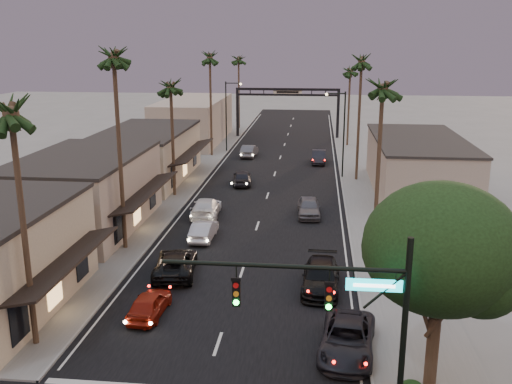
% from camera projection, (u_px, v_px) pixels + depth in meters
% --- Properties ---
extents(ground, '(200.00, 200.00, 0.00)m').
position_uv_depth(ground, '(270.00, 188.00, 56.05)').
color(ground, slate).
rests_on(ground, ground).
extents(road, '(14.00, 120.00, 0.02)m').
position_uv_depth(road, '(274.00, 176.00, 60.85)').
color(road, black).
rests_on(road, ground).
extents(sidewalk_left, '(5.00, 92.00, 0.12)m').
position_uv_depth(sidewalk_left, '(200.00, 160.00, 68.55)').
color(sidewalk_left, slate).
rests_on(sidewalk_left, ground).
extents(sidewalk_right, '(5.00, 92.00, 0.12)m').
position_uv_depth(sidewalk_right, '(360.00, 164.00, 66.58)').
color(sidewalk_right, slate).
rests_on(sidewalk_right, ground).
extents(storefront_mid, '(8.00, 14.00, 5.50)m').
position_uv_depth(storefront_mid, '(85.00, 194.00, 43.24)').
color(storefront_mid, gray).
rests_on(storefront_mid, ground).
extents(storefront_far, '(8.00, 16.00, 5.00)m').
position_uv_depth(storefront_far, '(146.00, 156.00, 58.68)').
color(storefront_far, tan).
rests_on(storefront_far, ground).
extents(storefront_dist, '(8.00, 20.00, 6.00)m').
position_uv_depth(storefront_dist, '(194.00, 121.00, 80.64)').
color(storefront_dist, gray).
rests_on(storefront_dist, ground).
extents(building_right, '(8.00, 18.00, 5.00)m').
position_uv_depth(building_right, '(418.00, 166.00, 53.95)').
color(building_right, gray).
rests_on(building_right, ground).
extents(traffic_signal, '(8.51, 0.22, 7.80)m').
position_uv_depth(traffic_signal, '(349.00, 310.00, 19.57)').
color(traffic_signal, black).
rests_on(traffic_signal, ground).
extents(corner_tree, '(6.20, 6.20, 8.80)m').
position_uv_depth(corner_tree, '(443.00, 254.00, 22.26)').
color(corner_tree, '#38281C').
rests_on(corner_tree, ground).
extents(arch, '(15.20, 0.40, 7.27)m').
position_uv_depth(arch, '(288.00, 100.00, 83.44)').
color(arch, black).
rests_on(arch, ground).
extents(streetlight_right, '(2.13, 0.30, 9.00)m').
position_uv_depth(streetlight_right, '(341.00, 127.00, 58.76)').
color(streetlight_right, black).
rests_on(streetlight_right, ground).
extents(streetlight_left, '(2.13, 0.30, 9.00)m').
position_uv_depth(streetlight_left, '(228.00, 111.00, 72.68)').
color(streetlight_left, black).
rests_on(streetlight_left, ground).
extents(palm_la, '(3.20, 3.20, 13.20)m').
position_uv_depth(palm_la, '(10.00, 104.00, 24.21)').
color(palm_la, '#38281C').
rests_on(palm_la, ground).
extents(palm_lb, '(3.20, 3.20, 15.20)m').
position_uv_depth(palm_lb, '(113.00, 51.00, 36.20)').
color(palm_lb, '#38281C').
rests_on(palm_lb, ground).
extents(palm_lc, '(3.20, 3.20, 12.20)m').
position_uv_depth(palm_lc, '(170.00, 82.00, 50.40)').
color(palm_lc, '#38281C').
rests_on(palm_lc, ground).
extents(palm_ld, '(3.20, 3.20, 14.20)m').
position_uv_depth(palm_ld, '(210.00, 54.00, 68.14)').
color(palm_ld, '#38281C').
rests_on(palm_ld, ground).
extents(palm_ra, '(3.20, 3.20, 13.20)m').
position_uv_depth(palm_ra, '(383.00, 82.00, 36.84)').
color(palm_ra, '#38281C').
rests_on(palm_ra, ground).
extents(palm_rb, '(3.20, 3.20, 14.20)m').
position_uv_depth(palm_rb, '(362.00, 57.00, 55.79)').
color(palm_rb, '#38281C').
rests_on(palm_rb, ground).
extents(palm_rc, '(3.20, 3.20, 12.20)m').
position_uv_depth(palm_rc, '(350.00, 68.00, 75.51)').
color(palm_rc, '#38281C').
rests_on(palm_rc, ground).
extents(palm_far, '(3.20, 3.20, 13.20)m').
position_uv_depth(palm_far, '(239.00, 57.00, 90.46)').
color(palm_far, '#38281C').
rests_on(palm_far, ground).
extents(oncoming_red, '(1.72, 3.95, 1.32)m').
position_uv_depth(oncoming_red, '(149.00, 304.00, 29.91)').
color(oncoming_red, maroon).
rests_on(oncoming_red, ground).
extents(oncoming_pickup, '(3.03, 5.47, 1.45)m').
position_uv_depth(oncoming_pickup, '(175.00, 263.00, 35.18)').
color(oncoming_pickup, black).
rests_on(oncoming_pickup, ground).
extents(oncoming_silver, '(1.51, 4.15, 1.36)m').
position_uv_depth(oncoming_silver, '(204.00, 230.00, 41.41)').
color(oncoming_silver, '#ACABB1').
rests_on(oncoming_silver, ground).
extents(oncoming_white, '(2.44, 5.37, 1.53)m').
position_uv_depth(oncoming_white, '(206.00, 207.00, 46.76)').
color(oncoming_white, silver).
rests_on(oncoming_white, ground).
extents(oncoming_dgrey, '(2.31, 4.59, 1.50)m').
position_uv_depth(oncoming_dgrey, '(242.00, 177.00, 57.01)').
color(oncoming_dgrey, black).
rests_on(oncoming_dgrey, ground).
extents(oncoming_grey_far, '(1.82, 4.60, 1.49)m').
position_uv_depth(oncoming_grey_far, '(249.00, 151.00, 70.66)').
color(oncoming_grey_far, '#4C4C51').
rests_on(oncoming_grey_far, ground).
extents(curbside_near, '(3.02, 5.51, 1.46)m').
position_uv_depth(curbside_near, '(347.00, 339.00, 26.26)').
color(curbside_near, black).
rests_on(curbside_near, ground).
extents(curbside_black, '(2.34, 5.32, 1.52)m').
position_uv_depth(curbside_black, '(321.00, 277.00, 33.07)').
color(curbside_black, black).
rests_on(curbside_black, ground).
extents(curbside_grey, '(2.03, 4.55, 1.52)m').
position_uv_depth(curbside_grey, '(309.00, 207.00, 46.86)').
color(curbside_grey, '#535358').
rests_on(curbside_grey, ground).
extents(curbside_far, '(1.64, 4.56, 1.50)m').
position_uv_depth(curbside_far, '(319.00, 157.00, 66.99)').
color(curbside_far, black).
rests_on(curbside_far, ground).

